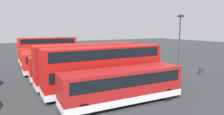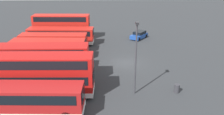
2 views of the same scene
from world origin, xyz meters
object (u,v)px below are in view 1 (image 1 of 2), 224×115
at_px(bus_single_deck_near_end, 123,85).
at_px(waste_bin_yellow, 201,71).
at_px(bus_single_deck_fourth, 74,66).
at_px(bus_single_deck_fifth, 63,61).
at_px(bus_single_deck_seventh, 55,55).
at_px(lamp_post_tall, 179,42).
at_px(bus_double_decker_third, 88,63).
at_px(bus_single_deck_sixth, 58,58).
at_px(car_hatchback_silver, 116,53).
at_px(bus_double_decker_far_end, 48,49).
at_px(bus_double_decker_second, 104,68).

xyz_separation_m(bus_single_deck_near_end, waste_bin_yellow, (3.71, -15.04, -1.15)).
relative_size(bus_single_deck_near_end, bus_single_deck_fourth, 1.01).
distance_m(bus_single_deck_fifth, bus_single_deck_seventh, 7.17).
bearing_deg(bus_single_deck_fourth, lamp_post_tall, -121.16).
distance_m(bus_single_deck_near_end, bus_double_decker_third, 6.82).
bearing_deg(waste_bin_yellow, bus_single_deck_seventh, 40.82).
relative_size(bus_single_deck_sixth, lamp_post_tall, 1.36).
height_order(bus_single_deck_fourth, car_hatchback_silver, bus_single_deck_fourth).
bearing_deg(bus_double_decker_far_end, car_hatchback_silver, -91.63).
bearing_deg(lamp_post_tall, bus_double_decker_third, 73.75).
height_order(bus_single_deck_sixth, waste_bin_yellow, bus_single_deck_sixth).
bearing_deg(waste_bin_yellow, car_hatchback_silver, 3.23).
distance_m(bus_single_deck_seventh, bus_double_decker_far_end, 3.77).
distance_m(bus_single_deck_fourth, bus_single_deck_fifth, 4.00).
bearing_deg(bus_double_decker_third, waste_bin_yellow, -101.23).
bearing_deg(bus_single_deck_fourth, bus_double_decker_third, -173.24).
distance_m(bus_single_deck_near_end, car_hatchback_silver, 28.39).
bearing_deg(bus_single_deck_fifth, bus_single_deck_near_end, -176.10).
bearing_deg(bus_single_deck_near_end, bus_single_deck_seventh, 0.94).
relative_size(lamp_post_tall, waste_bin_yellow, 8.26).
bearing_deg(waste_bin_yellow, bus_double_decker_third, 78.77).
height_order(bus_single_deck_near_end, car_hatchback_silver, bus_single_deck_near_end).
bearing_deg(bus_double_decker_second, bus_single_deck_fifth, 5.61).
xyz_separation_m(bus_single_deck_sixth, lamp_post_tall, (-13.90, -11.27, 2.98)).
xyz_separation_m(bus_single_deck_near_end, bus_double_decker_second, (3.55, -0.08, 0.83)).
xyz_separation_m(bus_double_decker_third, waste_bin_yellow, (-3.05, -15.36, -1.97)).
distance_m(bus_single_deck_fourth, lamp_post_tall, 13.40).
relative_size(bus_double_decker_far_end, car_hatchback_silver, 2.50).
bearing_deg(bus_single_deck_fourth, bus_single_deck_sixth, 0.71).
xyz_separation_m(bus_double_decker_third, car_hatchback_silver, (18.00, -14.17, -1.75)).
height_order(bus_single_deck_fifth, lamp_post_tall, lamp_post_tall).
relative_size(bus_double_decker_third, bus_single_deck_seventh, 1.00).
bearing_deg(lamp_post_tall, bus_single_deck_fourth, 58.84).
xyz_separation_m(bus_single_deck_fourth, bus_double_decker_far_end, (14.80, 0.02, 0.83)).
bearing_deg(waste_bin_yellow, bus_double_decker_second, 90.61).
bearing_deg(waste_bin_yellow, bus_single_deck_fifth, 56.33).
bearing_deg(bus_single_deck_fifth, bus_double_decker_second, -174.39).
bearing_deg(bus_single_deck_fifth, car_hatchback_silver, -54.99).
bearing_deg(waste_bin_yellow, bus_double_decker_far_end, 36.36).
relative_size(bus_double_decker_second, bus_single_deck_fifth, 1.11).
relative_size(bus_double_decker_third, bus_single_deck_fifth, 1.05).
xyz_separation_m(bus_single_deck_sixth, bus_double_decker_far_end, (7.66, -0.07, 0.83)).
relative_size(bus_single_deck_near_end, bus_double_decker_second, 0.89).
bearing_deg(bus_double_decker_second, bus_double_decker_third, 7.25).
height_order(bus_single_deck_near_end, lamp_post_tall, lamp_post_tall).
distance_m(bus_single_deck_fifth, bus_double_decker_far_end, 10.84).
relative_size(bus_double_decker_third, bus_single_deck_fourth, 1.08).
distance_m(bus_single_deck_near_end, waste_bin_yellow, 15.53).
bearing_deg(bus_single_deck_seventh, bus_single_deck_near_end, -179.06).
bearing_deg(bus_single_deck_fifth, lamp_post_tall, -133.31).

